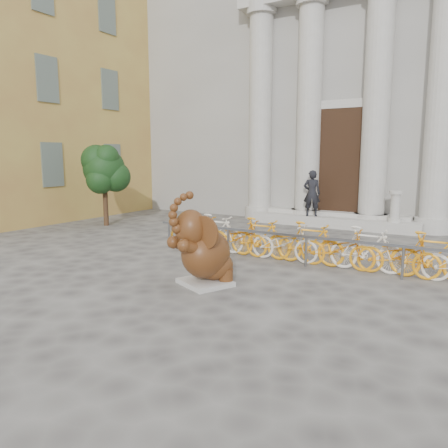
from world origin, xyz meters
The scene contains 9 objects.
ground centered at (0.00, 0.00, 0.00)m, with size 80.00×80.00×0.00m, color #474442.
classical_building centered at (0.00, 14.93, 5.98)m, with size 22.00×10.70×12.00m.
entrance_steps centered at (0.00, 9.40, 0.18)m, with size 6.00×1.20×0.36m, color #A8A59E.
ochre_building centered at (-13.00, 6.00, 6.00)m, with size 8.00×14.00×12.00m, color gold.
elephant_statue centered at (0.01, 0.97, 0.68)m, with size 1.27×1.48×1.86m.
bike_rack centered at (1.21, 3.65, 0.50)m, with size 8.37×0.53×1.00m.
tree centered at (-7.13, 5.25, 2.03)m, with size 1.68×1.53×2.91m.
pedestrian centered at (-0.73, 9.05, 1.19)m, with size 0.60×0.40×1.65m, color black.
balustrade_post centered at (2.12, 9.10, 0.83)m, with size 0.42×0.42×1.03m.
Camera 1 is at (4.67, -5.97, 2.55)m, focal length 35.00 mm.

